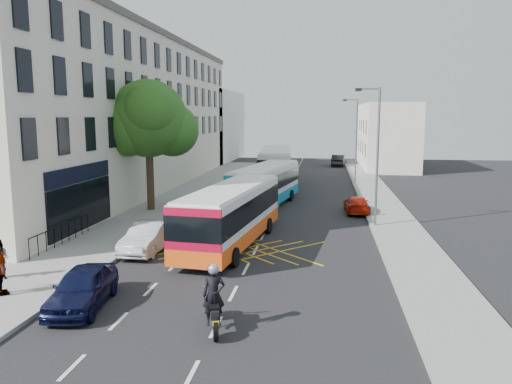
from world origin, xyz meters
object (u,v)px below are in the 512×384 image
(parked_car_blue, at_px, (82,288))
(pedestrian_far, at_px, (0,268))
(street_tree, at_px, (148,119))
(parked_car_silver, at_px, (149,237))
(motorbike, at_px, (214,299))
(lamp_far, at_px, (355,136))
(red_hatchback, at_px, (357,205))
(lamp_near, at_px, (376,149))
(distant_car_grey, at_px, (275,164))
(pedestrian_near, at_px, (0,259))
(distant_car_dark, at_px, (338,160))
(bus_mid, at_px, (265,185))
(bus_far, at_px, (276,166))
(bus_near, at_px, (232,214))

(parked_car_blue, distance_m, pedestrian_far, 3.32)
(street_tree, height_order, parked_car_silver, street_tree)
(motorbike, bearing_deg, lamp_far, 64.13)
(red_hatchback, bearing_deg, lamp_near, 97.27)
(parked_car_silver, height_order, pedestrian_far, pedestrian_far)
(red_hatchback, xyz_separation_m, distant_car_grey, (-8.27, 26.79, 0.13))
(street_tree, relative_size, red_hatchback, 2.25)
(lamp_near, height_order, pedestrian_near, lamp_near)
(lamp_far, bearing_deg, parked_car_silver, -112.84)
(pedestrian_near, bearing_deg, distant_car_dark, 68.91)
(lamp_far, distance_m, distant_car_dark, 16.89)
(street_tree, distance_m, distant_car_dark, 36.50)
(red_hatchback, relative_size, distant_car_dark, 0.87)
(street_tree, bearing_deg, parked_car_blue, -77.99)
(street_tree, height_order, distant_car_dark, street_tree)
(parked_car_silver, relative_size, red_hatchback, 1.11)
(lamp_far, bearing_deg, bus_mid, -116.98)
(distant_car_dark, bearing_deg, lamp_far, 97.99)
(lamp_near, xyz_separation_m, distant_car_grey, (-8.97, 31.22, -3.92))
(lamp_near, height_order, parked_car_silver, lamp_near)
(bus_mid, height_order, red_hatchback, bus_mid)
(red_hatchback, distance_m, pedestrian_far, 22.69)
(lamp_near, distance_m, motorbike, 16.79)
(red_hatchback, height_order, distant_car_grey, distant_car_grey)
(parked_car_blue, xyz_separation_m, distant_car_dark, (9.94, 50.40, 0.05))
(lamp_near, xyz_separation_m, parked_car_silver, (-11.31, -6.85, -3.90))
(red_hatchback, bearing_deg, parked_car_silver, 45.10)
(lamp_far, xyz_separation_m, bus_far, (-7.53, -2.15, -2.81))
(pedestrian_near, bearing_deg, lamp_near, 33.24)
(parked_car_blue, bearing_deg, distant_car_dark, 71.41)
(bus_far, relative_size, red_hatchback, 3.16)
(red_hatchback, distance_m, pedestrian_near, 22.17)
(bus_mid, height_order, motorbike, bus_mid)
(red_hatchback, bearing_deg, street_tree, 4.32)
(bus_far, xyz_separation_m, pedestrian_near, (-8.00, -29.89, -0.86))
(lamp_near, distance_m, distant_car_grey, 32.72)
(distant_car_dark, bearing_deg, motorbike, 88.36)
(bus_mid, distance_m, pedestrian_near, 19.92)
(motorbike, distance_m, parked_car_blue, 5.02)
(parked_car_silver, relative_size, distant_car_dark, 0.96)
(bus_near, relative_size, motorbike, 4.75)
(lamp_near, bearing_deg, parked_car_blue, -128.40)
(motorbike, distance_m, parked_car_silver, 9.75)
(street_tree, bearing_deg, distant_car_grey, 78.52)
(street_tree, xyz_separation_m, bus_far, (7.18, 14.88, -4.48))
(lamp_far, bearing_deg, bus_far, -164.05)
(distant_car_grey, xyz_separation_m, pedestrian_far, (-5.40, -44.89, 0.43))
(bus_near, bearing_deg, pedestrian_near, -132.31)
(lamp_far, distance_m, pedestrian_near, 35.79)
(bus_near, relative_size, red_hatchback, 2.81)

